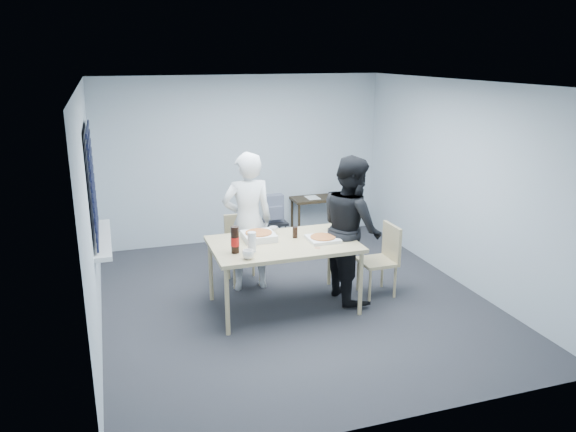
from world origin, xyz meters
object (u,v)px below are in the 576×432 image
object	(u,v)px
dining_table	(283,247)
stool	(273,228)
chair_far	(242,243)
person_black	(351,228)
person_white	(248,222)
backpack	(274,209)
side_table	(321,202)
soda_bottle	(235,240)
mug_a	(248,254)
chair_right	(384,255)
mug_b	(273,231)

from	to	relation	value
dining_table	stool	world-z (taller)	dining_table
chair_far	person_black	bearing A→B (deg)	-38.92
person_white	backpack	bearing A→B (deg)	-121.24
side_table	soda_bottle	xyz separation A→B (m)	(-2.03, -2.60, 0.39)
mug_a	chair_far	bearing A→B (deg)	79.39
person_white	stool	bearing A→B (deg)	-120.96
chair_right	chair_far	bearing A→B (deg)	148.36
side_table	dining_table	bearing A→B (deg)	-120.38
person_white	backpack	world-z (taller)	person_white
dining_table	mug_a	size ratio (longest dim) A/B	13.58
chair_far	person_white	distance (m)	0.46
stool	soda_bottle	bearing A→B (deg)	-117.47
person_white	backpack	xyz separation A→B (m)	(0.66, 1.10, -0.18)
person_white	person_black	distance (m)	1.30
chair_far	person_black	distance (m)	1.51
side_table	mug_a	bearing A→B (deg)	-124.52
dining_table	stool	bearing A→B (deg)	76.93
chair_right	mug_a	distance (m)	1.89
backpack	soda_bottle	bearing A→B (deg)	-115.71
chair_far	person_white	xyz separation A→B (m)	(0.02, -0.27, 0.37)
dining_table	mug_a	xyz separation A→B (m)	(-0.52, -0.39, 0.11)
person_white	side_table	size ratio (longest dim) A/B	1.83
person_black	stool	distance (m)	1.88
chair_right	backpack	size ratio (longest dim) A/B	2.21
dining_table	person_white	world-z (taller)	person_white
backpack	mug_b	xyz separation A→B (m)	(-0.44, -1.47, 0.15)
backpack	mug_a	xyz separation A→B (m)	(-0.94, -2.18, 0.15)
backpack	mug_a	world-z (taller)	backpack
person_black	side_table	bearing A→B (deg)	-13.04
dining_table	backpack	world-z (taller)	backpack
soda_bottle	stool	bearing A→B (deg)	62.53
person_white	person_black	bearing A→B (deg)	149.75
person_white	person_black	size ratio (longest dim) A/B	1.00
person_black	chair_right	bearing A→B (deg)	-96.17
chair_right	mug_a	size ratio (longest dim) A/B	7.24
stool	backpack	size ratio (longest dim) A/B	1.27
chair_far	soda_bottle	size ratio (longest dim) A/B	2.97
chair_right	mug_b	xyz separation A→B (m)	(-1.32, 0.33, 0.35)
dining_table	person_black	size ratio (longest dim) A/B	0.94
person_white	stool	world-z (taller)	person_white
person_white	soda_bottle	world-z (taller)	person_white
stool	mug_a	world-z (taller)	mug_a
person_black	side_table	xyz separation A→B (m)	(0.55, 2.39, -0.32)
dining_table	soda_bottle	xyz separation A→B (m)	(-0.61, -0.17, 0.20)
chair_right	side_table	bearing A→B (deg)	87.04
chair_far	soda_bottle	world-z (taller)	soda_bottle
backpack	mug_b	bearing A→B (deg)	-104.83
stool	dining_table	bearing A→B (deg)	-103.07
stool	soda_bottle	size ratio (longest dim) A/B	1.71
person_white	soda_bottle	bearing A→B (deg)	67.35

